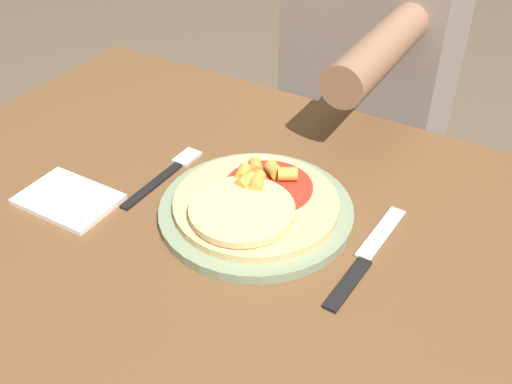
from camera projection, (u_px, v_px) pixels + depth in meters
dining_table at (276, 291)px, 0.88m from camera, size 1.20×0.72×0.73m
plate at (256, 211)px, 0.84m from camera, size 0.27×0.27×0.01m
pizza at (254, 202)px, 0.83m from camera, size 0.23×0.23×0.04m
fork at (167, 173)px, 0.92m from camera, size 0.03×0.18×0.00m
knife at (366, 257)px, 0.77m from camera, size 0.03×0.22×0.00m
napkin at (68, 199)px, 0.86m from camera, size 0.14×0.10×0.01m
person_diner at (369, 81)px, 1.30m from camera, size 0.33×0.52×1.16m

